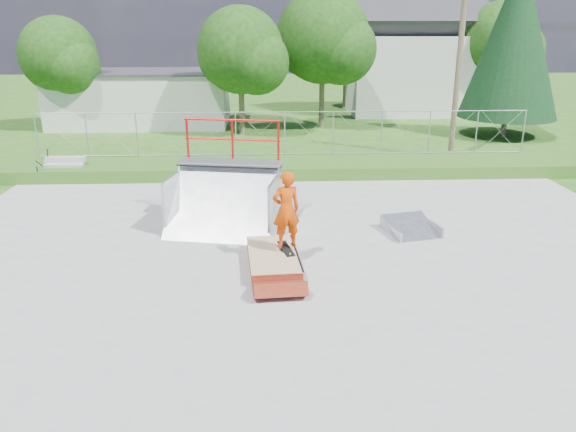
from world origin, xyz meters
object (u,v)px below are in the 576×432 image
(grind_box, at_px, (273,260))
(flat_bank_ramp, at_px, (411,227))
(quarter_pipe, at_px, (223,179))
(skater, at_px, (286,212))

(grind_box, relative_size, flat_bank_ramp, 1.79)
(grind_box, distance_m, quarter_pipe, 3.32)
(grind_box, xyz_separation_m, skater, (0.33, 0.14, 1.16))
(grind_box, relative_size, quarter_pipe, 0.83)
(skater, bearing_deg, flat_bank_ramp, -168.15)
(grind_box, bearing_deg, flat_bank_ramp, 24.12)
(grind_box, distance_m, skater, 1.22)
(grind_box, xyz_separation_m, flat_bank_ramp, (3.93, 2.10, 0.02))
(grind_box, relative_size, skater, 1.32)
(flat_bank_ramp, distance_m, skater, 4.26)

